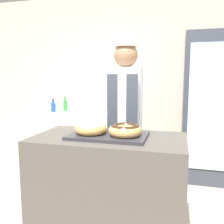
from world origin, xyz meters
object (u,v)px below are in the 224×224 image
object	(u,v)px
beverage_fridge	(209,108)
chest_freezer	(81,139)
brownie_back_right	(126,129)
serving_tray	(109,135)
donut_chocolate_glaze	(125,130)
bottle_blue	(53,107)
brownie_back_left	(101,128)
bottle_green	(65,105)
baker_person	(125,122)
donut_light_glaze	(91,128)

from	to	relation	value
beverage_fridge	chest_freezer	distance (m)	1.94
brownie_back_right	serving_tray	bearing A→B (deg)	-128.75
beverage_fridge	chest_freezer	bearing A→B (deg)	179.80
donut_chocolate_glaze	chest_freezer	size ratio (longest dim) A/B	0.24
serving_tray	bottle_blue	world-z (taller)	bottle_blue
brownie_back_left	beverage_fridge	world-z (taller)	beverage_fridge
brownie_back_left	bottle_green	bearing A→B (deg)	123.79
brownie_back_right	bottle_green	world-z (taller)	bottle_green
donut_chocolate_glaze	baker_person	distance (m)	0.66
brownie_back_left	bottle_blue	xyz separation A→B (m)	(-1.27, 1.55, -0.04)
donut_light_glaze	brownie_back_right	xyz separation A→B (m)	(0.24, 0.17, -0.03)
serving_tray	brownie_back_left	world-z (taller)	brownie_back_left
brownie_back_left	baker_person	world-z (taller)	baker_person
beverage_fridge	chest_freezer	size ratio (longest dim) A/B	1.92
chest_freezer	bottle_blue	world-z (taller)	bottle_blue
bottle_green	bottle_blue	distance (m)	0.20
donut_chocolate_glaze	chest_freezer	world-z (taller)	donut_chocolate_glaze
bottle_blue	beverage_fridge	bearing A→B (deg)	2.01
bottle_blue	bottle_green	bearing A→B (deg)	44.78
brownie_back_right	bottle_green	bearing A→B (deg)	128.57
brownie_back_left	beverage_fridge	xyz separation A→B (m)	(1.02, 1.63, -0.00)
donut_light_glaze	beverage_fridge	bearing A→B (deg)	59.78
donut_light_glaze	bottle_green	size ratio (longest dim) A/B	1.09
bottle_blue	brownie_back_left	bearing A→B (deg)	-50.66
brownie_back_right	bottle_blue	distance (m)	2.15
donut_light_glaze	chest_freezer	world-z (taller)	donut_light_glaze
brownie_back_left	serving_tray	bearing A→B (deg)	-51.25
donut_chocolate_glaze	bottle_blue	size ratio (longest dim) A/B	1.24
baker_person	beverage_fridge	xyz separation A→B (m)	(0.91, 1.15, 0.04)
brownie_back_left	donut_chocolate_glaze	bearing A→B (deg)	-34.19
baker_person	chest_freezer	size ratio (longest dim) A/B	1.72
serving_tray	chest_freezer	bearing A→B (deg)	118.21
serving_tray	baker_person	bearing A→B (deg)	90.02
donut_chocolate_glaze	brownie_back_right	size ratio (longest dim) A/B	3.22
donut_chocolate_glaze	baker_person	bearing A→B (deg)	101.94
brownie_back_right	bottle_blue	xyz separation A→B (m)	(-1.49, 1.55, -0.04)
serving_tray	chest_freezer	size ratio (longest dim) A/B	0.57
chest_freezer	donut_light_glaze	bearing A→B (deg)	-65.69
chest_freezer	bottle_blue	size ratio (longest dim) A/B	5.18
serving_tray	brownie_back_left	bearing A→B (deg)	128.75
donut_light_glaze	beverage_fridge	distance (m)	2.08
donut_chocolate_glaze	brownie_back_right	xyz separation A→B (m)	(-0.03, 0.17, -0.03)
donut_chocolate_glaze	beverage_fridge	xyz separation A→B (m)	(0.77, 1.80, -0.03)
donut_light_glaze	donut_chocolate_glaze	world-z (taller)	same
brownie_back_left	bottle_blue	distance (m)	2.01
beverage_fridge	donut_light_glaze	bearing A→B (deg)	-120.22
chest_freezer	brownie_back_left	bearing A→B (deg)	-62.77
serving_tray	donut_light_glaze	distance (m)	0.15
donut_light_glaze	bottle_blue	distance (m)	2.12
beverage_fridge	bottle_blue	size ratio (longest dim) A/B	9.96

